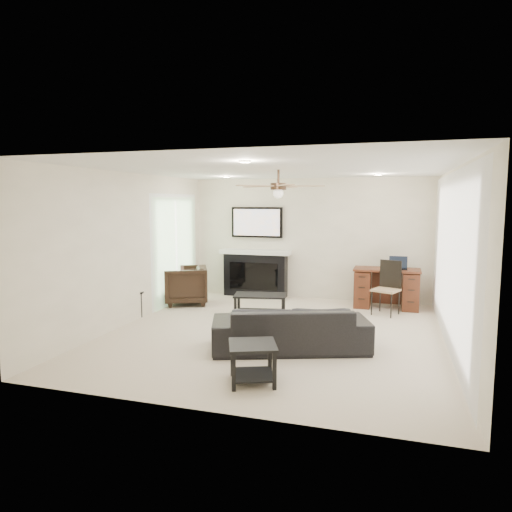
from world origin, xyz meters
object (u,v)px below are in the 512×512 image
(coffee_table, at_px, (260,306))
(fireplace_unit, at_px, (255,252))
(armchair, at_px, (186,285))
(sofa, at_px, (290,328))
(desk, at_px, (386,288))

(coffee_table, height_order, fireplace_unit, fireplace_unit)
(armchair, distance_m, coffee_table, 1.80)
(sofa, distance_m, armchair, 3.37)
(coffee_table, xyz_separation_m, fireplace_unit, (-0.60, 1.67, 0.75))
(armchair, height_order, coffee_table, armchair)
(coffee_table, height_order, desk, desk)
(fireplace_unit, height_order, desk, fireplace_unit)
(sofa, relative_size, desk, 1.73)
(fireplace_unit, xyz_separation_m, desk, (2.71, -0.33, -0.57))
(sofa, distance_m, coffee_table, 1.84)
(desk, bearing_deg, coffee_table, -147.65)
(fireplace_unit, distance_m, desk, 2.79)
(coffee_table, bearing_deg, armchair, 151.10)
(sofa, distance_m, fireplace_unit, 3.65)
(sofa, bearing_deg, desk, -131.75)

